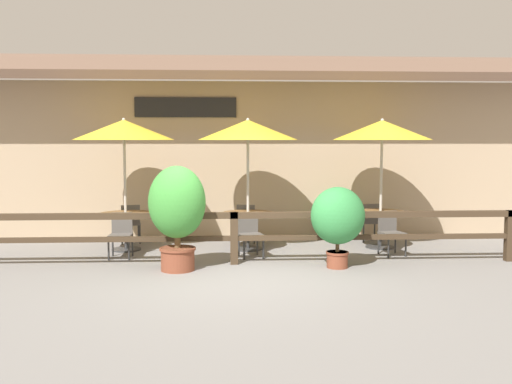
{
  "coord_description": "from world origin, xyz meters",
  "views": [
    {
      "loc": [
        -0.15,
        -9.18,
        2.24
      ],
      "look_at": [
        0.42,
        1.55,
        1.27
      ],
      "focal_mm": 40.0,
      "sensor_mm": 36.0,
      "label": 1
    }
  ],
  "objects_px": {
    "patio_umbrella_middle": "(248,130)",
    "potted_plant_corner_fern": "(336,217)",
    "chair_middle_wallside": "(247,221)",
    "chair_near_wallside": "(130,222)",
    "dining_table_middle": "(248,220)",
    "dining_table_far": "(380,218)",
    "potted_plant_broad_leaf": "(177,209)",
    "chair_near_streetside": "(121,233)",
    "dining_table_near": "(126,220)",
    "chair_far_streetside": "(391,231)",
    "patio_umbrella_near": "(124,130)",
    "chair_far_wallside": "(370,220)",
    "potted_plant_entrance_palm": "(338,218)",
    "patio_umbrella_far": "(382,130)",
    "chair_middle_streetside": "(250,232)"
  },
  "relations": [
    {
      "from": "chair_middle_streetside",
      "to": "chair_far_wallside",
      "type": "relative_size",
      "value": 1.0
    },
    {
      "from": "dining_table_near",
      "to": "potted_plant_entrance_palm",
      "type": "distance_m",
      "value": 4.43
    },
    {
      "from": "potted_plant_broad_leaf",
      "to": "patio_umbrella_near",
      "type": "bearing_deg",
      "value": 122.38
    },
    {
      "from": "potted_plant_corner_fern",
      "to": "dining_table_middle",
      "type": "bearing_deg",
      "value": -151.74
    },
    {
      "from": "patio_umbrella_middle",
      "to": "chair_middle_wallside",
      "type": "xyz_separation_m",
      "value": [
        0.0,
        0.75,
        -1.98
      ]
    },
    {
      "from": "chair_near_streetside",
      "to": "patio_umbrella_middle",
      "type": "distance_m",
      "value": 3.24
    },
    {
      "from": "chair_near_wallside",
      "to": "patio_umbrella_middle",
      "type": "bearing_deg",
      "value": 148.5
    },
    {
      "from": "potted_plant_broad_leaf",
      "to": "potted_plant_corner_fern",
      "type": "distance_m",
      "value": 4.49
    },
    {
      "from": "chair_near_streetside",
      "to": "chair_far_streetside",
      "type": "height_order",
      "value": "same"
    },
    {
      "from": "potted_plant_entrance_palm",
      "to": "potted_plant_corner_fern",
      "type": "distance_m",
      "value": 2.97
    },
    {
      "from": "dining_table_middle",
      "to": "dining_table_near",
      "type": "bearing_deg",
      "value": 178.52
    },
    {
      "from": "patio_umbrella_middle",
      "to": "potted_plant_corner_fern",
      "type": "height_order",
      "value": "patio_umbrella_middle"
    },
    {
      "from": "chair_near_wallside",
      "to": "potted_plant_corner_fern",
      "type": "xyz_separation_m",
      "value": [
        4.59,
        0.27,
        0.02
      ]
    },
    {
      "from": "patio_umbrella_middle",
      "to": "chair_far_streetside",
      "type": "xyz_separation_m",
      "value": [
        2.78,
        -0.71,
        -1.98
      ]
    },
    {
      "from": "dining_table_near",
      "to": "patio_umbrella_far",
      "type": "relative_size",
      "value": 0.4
    },
    {
      "from": "chair_far_streetside",
      "to": "chair_middle_streetside",
      "type": "bearing_deg",
      "value": 166.69
    },
    {
      "from": "dining_table_near",
      "to": "patio_umbrella_far",
      "type": "bearing_deg",
      "value": -0.16
    },
    {
      "from": "chair_near_streetside",
      "to": "chair_far_wallside",
      "type": "distance_m",
      "value": 5.44
    },
    {
      "from": "chair_near_streetside",
      "to": "chair_near_wallside",
      "type": "relative_size",
      "value": 1.0
    },
    {
      "from": "patio_umbrella_far",
      "to": "chair_middle_streetside",
      "type": "bearing_deg",
      "value": -163.81
    },
    {
      "from": "chair_near_wallside",
      "to": "chair_middle_wallside",
      "type": "distance_m",
      "value": 2.55
    },
    {
      "from": "dining_table_near",
      "to": "chair_middle_streetside",
      "type": "distance_m",
      "value": 2.65
    },
    {
      "from": "chair_middle_wallside",
      "to": "chair_far_streetside",
      "type": "relative_size",
      "value": 1.0
    },
    {
      "from": "chair_far_streetside",
      "to": "potted_plant_broad_leaf",
      "type": "distance_m",
      "value": 4.27
    },
    {
      "from": "potted_plant_entrance_palm",
      "to": "patio_umbrella_middle",
      "type": "bearing_deg",
      "value": 130.13
    },
    {
      "from": "dining_table_near",
      "to": "chair_far_streetside",
      "type": "distance_m",
      "value": 5.34
    },
    {
      "from": "chair_far_wallside",
      "to": "potted_plant_entrance_palm",
      "type": "distance_m",
      "value": 2.91
    },
    {
      "from": "patio_umbrella_far",
      "to": "potted_plant_corner_fern",
      "type": "relative_size",
      "value": 2.79
    },
    {
      "from": "chair_middle_wallside",
      "to": "potted_plant_entrance_palm",
      "type": "xyz_separation_m",
      "value": [
        1.51,
        -2.55,
        0.41
      ]
    },
    {
      "from": "dining_table_near",
      "to": "chair_far_wallside",
      "type": "xyz_separation_m",
      "value": [
        5.27,
        0.74,
        -0.14
      ]
    },
    {
      "from": "dining_table_far",
      "to": "chair_middle_wallside",
      "type": "bearing_deg",
      "value": 165.77
    },
    {
      "from": "chair_middle_wallside",
      "to": "dining_table_near",
      "type": "bearing_deg",
      "value": 28.05
    },
    {
      "from": "potted_plant_broad_leaf",
      "to": "dining_table_middle",
      "type": "bearing_deg",
      "value": 55.02
    },
    {
      "from": "patio_umbrella_near",
      "to": "dining_table_far",
      "type": "bearing_deg",
      "value": -0.16
    },
    {
      "from": "patio_umbrella_middle",
      "to": "potted_plant_corner_fern",
      "type": "distance_m",
      "value": 3.03
    },
    {
      "from": "dining_table_near",
      "to": "chair_near_streetside",
      "type": "relative_size",
      "value": 1.26
    },
    {
      "from": "patio_umbrella_near",
      "to": "dining_table_middle",
      "type": "distance_m",
      "value": 3.11
    },
    {
      "from": "chair_middle_wallside",
      "to": "patio_umbrella_far",
      "type": "distance_m",
      "value": 3.48
    },
    {
      "from": "chair_middle_wallside",
      "to": "potted_plant_corner_fern",
      "type": "distance_m",
      "value": 2.07
    },
    {
      "from": "dining_table_middle",
      "to": "chair_near_streetside",
      "type": "bearing_deg",
      "value": -164.24
    },
    {
      "from": "chair_near_wallside",
      "to": "chair_middle_wallside",
      "type": "xyz_separation_m",
      "value": [
        2.55,
        -0.07,
        0.0
      ]
    },
    {
      "from": "dining_table_near",
      "to": "dining_table_middle",
      "type": "relative_size",
      "value": 1.0
    },
    {
      "from": "patio_umbrella_near",
      "to": "chair_far_streetside",
      "type": "xyz_separation_m",
      "value": [
        5.29,
        -0.77,
        -1.98
      ]
    },
    {
      "from": "chair_near_streetside",
      "to": "potted_plant_corner_fern",
      "type": "distance_m",
      "value": 4.86
    },
    {
      "from": "dining_table_far",
      "to": "potted_plant_broad_leaf",
      "type": "relative_size",
      "value": 0.6
    },
    {
      "from": "dining_table_far",
      "to": "chair_far_streetside",
      "type": "height_order",
      "value": "chair_far_streetside"
    },
    {
      "from": "chair_near_streetside",
      "to": "chair_middle_streetside",
      "type": "height_order",
      "value": "same"
    },
    {
      "from": "chair_middle_wallside",
      "to": "dining_table_middle",
      "type": "bearing_deg",
      "value": 102.37
    },
    {
      "from": "chair_near_wallside",
      "to": "chair_far_streetside",
      "type": "relative_size",
      "value": 1.0
    },
    {
      "from": "chair_far_streetside",
      "to": "chair_near_wallside",
      "type": "bearing_deg",
      "value": 149.6
    }
  ]
}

